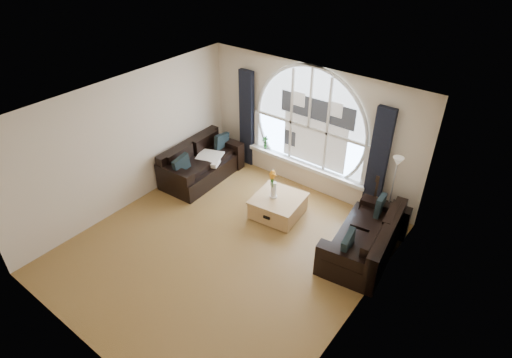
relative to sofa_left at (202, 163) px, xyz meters
name	(u,v)px	position (x,y,z in m)	size (l,w,h in m)	color
ground	(226,248)	(1.98, -1.46, -0.40)	(5.00, 5.50, 0.01)	brown
ceiling	(219,113)	(1.98, -1.46, 2.30)	(5.00, 5.50, 0.01)	silver
wall_back	(310,129)	(1.98, 1.29, 0.95)	(5.00, 0.01, 2.70)	beige
wall_front	(75,288)	(1.98, -4.21, 0.95)	(5.00, 0.01, 2.70)	beige
wall_left	(127,143)	(-0.52, -1.46, 0.95)	(0.01, 5.50, 2.70)	beige
wall_right	(361,251)	(4.48, -1.46, 0.95)	(0.01, 5.50, 2.70)	beige
attic_slope	(350,183)	(4.18, -1.46, 1.95)	(0.92, 5.50, 0.72)	silver
arched_window	(310,117)	(1.98, 1.26, 1.23)	(2.60, 0.06, 2.15)	silver
window_sill	(305,165)	(1.98, 1.19, 0.11)	(2.90, 0.22, 0.08)	white
window_frame	(309,117)	(1.98, 1.23, 1.23)	(2.76, 0.08, 2.15)	white
neighbor_house	(316,125)	(2.13, 1.25, 1.10)	(1.70, 0.02, 1.50)	silver
curtain_left	(247,119)	(0.38, 1.17, 0.75)	(0.35, 0.12, 2.30)	black
curtain_right	(378,163)	(3.58, 1.17, 0.75)	(0.35, 0.12, 2.30)	black
sofa_left	(202,163)	(0.00, 0.00, 0.00)	(0.94, 1.87, 0.83)	black
sofa_right	(365,237)	(4.02, -0.06, 0.00)	(0.93, 1.86, 0.83)	black
coffee_chest	(278,205)	(2.15, -0.06, -0.17)	(0.94, 0.94, 0.46)	tan
throw_blanket	(209,158)	(0.12, 0.12, 0.10)	(0.55, 0.55, 0.10)	silver
vase_flowers	(274,181)	(2.07, -0.10, 0.41)	(0.24, 0.24, 0.70)	white
floor_lamp	(391,195)	(4.04, 0.84, 0.40)	(0.24, 0.24, 1.60)	#B2B2B2
guitar	(376,197)	(3.72, 1.00, 0.13)	(0.36, 0.24, 1.06)	brown
potted_plant	(265,142)	(0.89, 1.19, 0.30)	(0.16, 0.11, 0.31)	#1E6023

